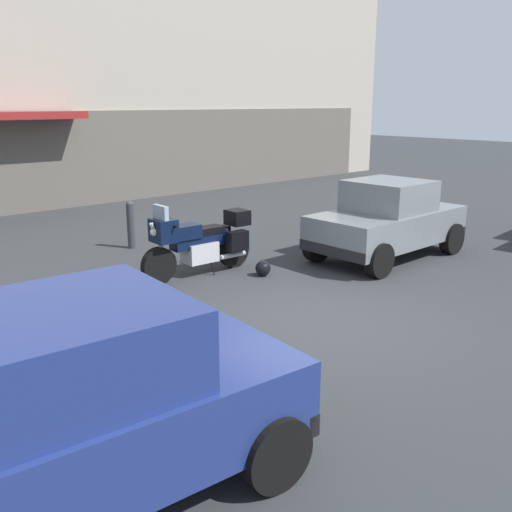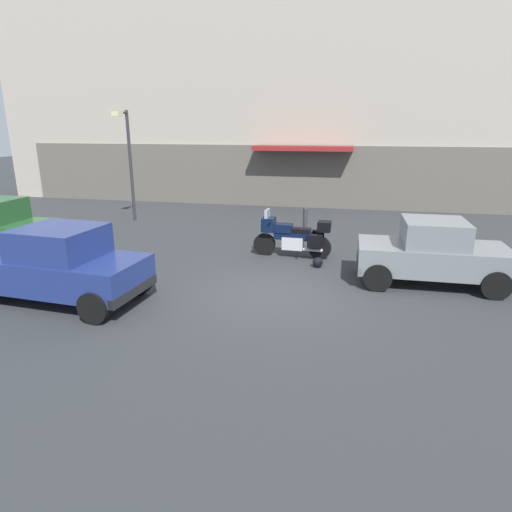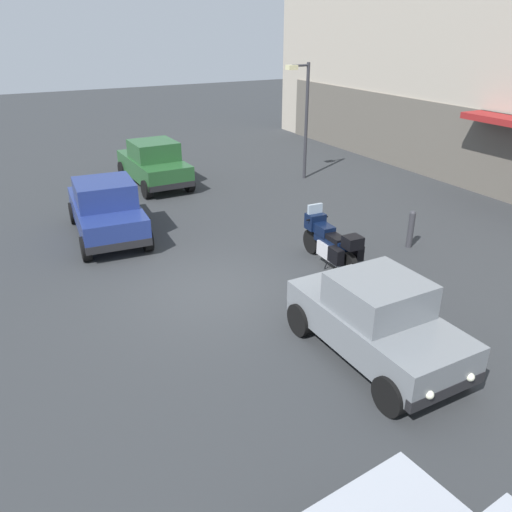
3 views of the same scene
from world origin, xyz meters
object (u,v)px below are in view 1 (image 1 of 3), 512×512
at_px(helmet, 263,268).
at_px(bollard_curbside, 131,223).
at_px(car_hatchback_near, 62,414).
at_px(motorcycle, 200,241).
at_px(car_compact_side, 387,220).

distance_m(helmet, bollard_curbside, 3.50).
xyz_separation_m(car_hatchback_near, bollard_curbside, (4.56, 6.92, -0.27)).
bearing_deg(motorcycle, car_hatchback_near, 46.53).
bearing_deg(bollard_curbside, motorcycle, -91.49).
bearing_deg(motorcycle, car_compact_side, 158.40).
distance_m(car_hatchback_near, car_compact_side, 8.46).
bearing_deg(car_hatchback_near, motorcycle, -131.36).
distance_m(motorcycle, car_hatchback_near, 6.26).
relative_size(motorcycle, car_hatchback_near, 0.57).
distance_m(motorcycle, helmet, 1.24).
bearing_deg(motorcycle, bollard_curbside, -89.07).
bearing_deg(bollard_curbside, helmet, -78.24).
height_order(car_hatchback_near, car_compact_side, car_hatchback_near).
xyz_separation_m(car_compact_side, bollard_curbside, (-3.43, 4.12, -0.23)).
bearing_deg(car_compact_side, car_hatchback_near, -161.02).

